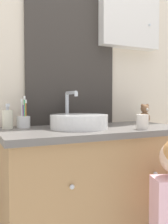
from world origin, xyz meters
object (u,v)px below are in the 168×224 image
sink_basin (79,121)px  drinking_cup (142,122)px  teddy_bear (145,115)px  soap_dispenser (7,119)px  toothbrush_holder (23,121)px

sink_basin → drinking_cup: sink_basin is taller
sink_basin → teddy_bear: 0.53m
sink_basin → soap_dispenser: sink_basin is taller
soap_dispenser → drinking_cup: (0.70, -0.36, -0.02)m
soap_dispenser → drinking_cup: soap_dispenser is taller
sink_basin → toothbrush_holder: sink_basin is taller
sink_basin → toothbrush_holder: (-0.29, 0.17, -0.00)m
toothbrush_holder → drinking_cup: size_ratio=2.27×
toothbrush_holder → drinking_cup: 0.71m
teddy_bear → sink_basin: bearing=-174.9°
soap_dispenser → toothbrush_holder: bearing=8.9°
sink_basin → drinking_cup: 0.37m
sink_basin → soap_dispenser: 0.42m
sink_basin → drinking_cup: (0.31, -0.20, -0.00)m
teddy_bear → drinking_cup: 0.33m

